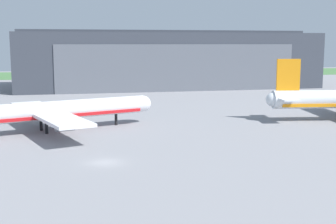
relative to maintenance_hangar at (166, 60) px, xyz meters
name	(u,v)px	position (x,y,z in m)	size (l,w,h in m)	color
ground_plane	(105,163)	(-32.23, -109.12, -10.06)	(440.00, 440.00, 0.00)	gray
grass_field_strip	(76,75)	(-32.23, 72.19, -10.02)	(440.00, 56.00, 0.08)	#467541
maintenance_hangar	(166,60)	(0.00, 0.00, 0.00)	(107.77, 42.02, 21.03)	#383D47
airliner_far_right	(51,111)	(-40.02, -84.55, -6.29)	(39.07, 33.43, 11.45)	silver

